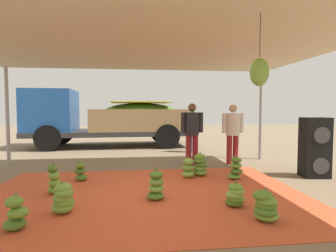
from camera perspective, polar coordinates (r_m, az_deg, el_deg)
The scene contains 18 objects.
ground_plane at distance 8.17m, azimuth -5.59°, elevation -7.78°, with size 40.00×40.00×0.00m, color #7F6B51.
tarp_orange at distance 5.25m, azimuth -4.96°, elevation -14.06°, with size 5.95×4.17×0.01m, color #D1512D.
tent_canopy at distance 5.06m, azimuth -4.99°, elevation 17.15°, with size 8.00×7.00×2.87m.
banana_bunch_0 at distance 6.43m, azimuth 13.87°, elevation -8.71°, with size 0.41×0.39×0.56m.
banana_bunch_1 at distance 4.26m, azimuth -29.13°, elevation -15.75°, with size 0.39×0.36×0.49m.
banana_bunch_2 at distance 4.27m, azimuth 19.63°, elevation -15.51°, with size 0.48×0.47×0.47m.
banana_bunch_3 at distance 6.45m, azimuth -17.75°, elevation -9.14°, with size 0.33×0.34×0.46m.
banana_bunch_4 at distance 5.61m, azimuth -22.63°, elevation -10.41°, with size 0.29×0.31×0.60m.
banana_bunch_5 at distance 6.43m, azimuth 4.19°, elevation -8.83°, with size 0.40×0.40×0.49m.
banana_bunch_6 at distance 4.59m, azimuth -20.97°, elevation -13.94°, with size 0.43×0.43×0.49m.
banana_bunch_7 at distance 4.72m, azimuth 13.79°, elevation -13.89°, with size 0.39×0.37×0.42m.
banana_bunch_8 at distance 4.93m, azimuth -2.50°, elevation -12.41°, with size 0.41×0.42×0.55m.
banana_bunch_9 at distance 6.64m, azimuth 6.72°, elevation -8.15°, with size 0.47×0.47×0.56m.
cargo_truck_main at distance 12.11m, azimuth -12.80°, elevation 1.66°, with size 6.88×2.72×2.40m.
worker_0 at distance 7.87m, azimuth 5.02°, elevation -0.64°, with size 0.65×0.39×1.76m.
worker_1 at distance 10.18m, azimuth 5.13°, elevation 0.14°, with size 0.63×0.39×1.72m.
worker_2 at distance 8.13m, azimuth 13.32°, elevation -0.73°, with size 0.63×0.39×1.73m.
speaker_stack at distance 7.29m, azimuth 28.24°, elevation -3.95°, with size 0.63×0.53×1.40m.
Camera 1 is at (-0.14, -5.01, 1.58)m, focal length 29.30 mm.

